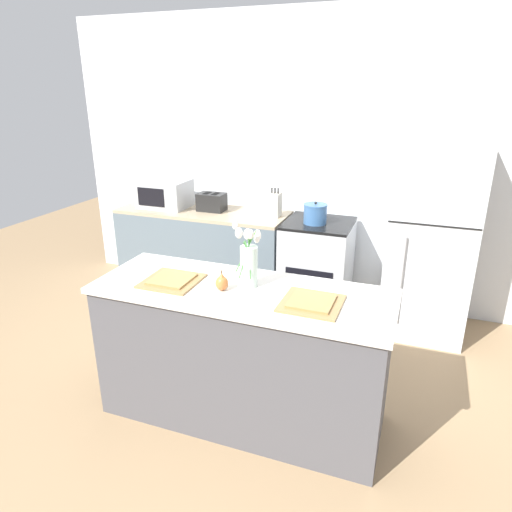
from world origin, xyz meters
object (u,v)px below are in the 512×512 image
flower_vase (249,261)px  plate_setting_left (172,280)px  microwave (165,194)px  cooking_pot (315,214)px  toaster (212,202)px  refrigerator (431,238)px  plate_setting_right (311,302)px  knife_block (275,205)px  pear_figurine (222,282)px  stove_range (317,268)px

flower_vase → plate_setting_left: 0.50m
plate_setting_left → microwave: microwave is taller
cooking_pot → flower_vase: bearing=-91.8°
toaster → cooking_pot: 1.05m
refrigerator → flower_vase: size_ratio=4.28×
plate_setting_left → toaster: (-0.53, 1.68, 0.06)m
refrigerator → cooking_pot: size_ratio=8.11×
refrigerator → microwave: (-2.53, -0.00, 0.18)m
microwave → plate_setting_right: bearing=-40.8°
knife_block → flower_vase: bearing=-77.3°
plate_setting_right → plate_setting_left: bearing=180.0°
flower_vase → microwave: size_ratio=0.82×
pear_figurine → flower_vase: bearing=40.9°
plate_setting_left → toaster: 1.76m
cooking_pot → knife_block: (-0.40, 0.09, 0.02)m
plate_setting_left → knife_block: 1.69m
pear_figurine → refrigerator: bearing=55.3°
stove_range → flower_vase: 1.67m
microwave → toaster: bearing=3.1°
microwave → pear_figurine: bearing=-50.2°
stove_range → knife_block: knife_block is taller
refrigerator → plate_setting_right: (-0.61, -1.65, 0.07)m
pear_figurine → knife_block: bearing=97.7°
toaster → cooking_pot: cooking_pot is taller
pear_figurine → plate_setting_right: size_ratio=0.38×
pear_figurine → microwave: bearing=129.8°
pear_figurine → plate_setting_left: pear_figurine is taller
cooking_pot → refrigerator: bearing=3.3°
stove_range → microwave: 1.68m
knife_block → toaster: bearing=-179.3°
pear_figurine → knife_block: size_ratio=0.46×
plate_setting_right → cooking_pot: (-0.36, 1.60, 0.06)m
cooking_pot → microwave: bearing=178.0°
stove_range → knife_block: (-0.43, 0.03, 0.56)m
toaster → refrigerator: bearing=-0.7°
toaster → microwave: (-0.51, -0.03, 0.05)m
pear_figurine → cooking_pot: 1.61m
flower_vase → microwave: 2.16m
knife_block → plate_setting_right: bearing=-65.5°
flower_vase → toaster: bearing=122.4°
stove_range → microwave: bearing=-180.0°
plate_setting_left → refrigerator: bearing=48.0°
toaster → microwave: bearing=-176.9°
plate_setting_left → toaster: bearing=107.6°
flower_vase → plate_setting_right: size_ratio=1.19×
refrigerator → knife_block: bearing=178.6°
refrigerator → microwave: size_ratio=3.53×
pear_figurine → plate_setting_left: bearing=179.4°
refrigerator → flower_vase: 1.87m
pear_figurine → plate_setting_right: bearing=0.4°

